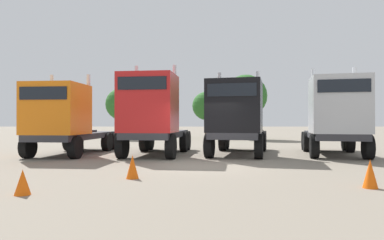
{
  "coord_description": "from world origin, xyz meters",
  "views": [
    {
      "loc": [
        -0.32,
        -13.05,
        1.64
      ],
      "look_at": [
        -0.3,
        4.57,
        1.72
      ],
      "focal_mm": 32.51,
      "sensor_mm": 36.0,
      "label": 1
    }
  ],
  "objects_px": {
    "semi_truck_black": "(236,117)",
    "traffic_cone_near": "(132,167)",
    "traffic_cone_mid": "(22,182)",
    "semi_truck_red": "(152,115)",
    "semi_truck_silver": "(336,116)",
    "traffic_cone_far": "(370,174)",
    "semi_truck_orange": "(64,119)"
  },
  "relations": [
    {
      "from": "semi_truck_black",
      "to": "traffic_cone_mid",
      "type": "bearing_deg",
      "value": -20.08
    },
    {
      "from": "traffic_cone_mid",
      "to": "traffic_cone_far",
      "type": "relative_size",
      "value": 0.8
    },
    {
      "from": "traffic_cone_near",
      "to": "semi_truck_orange",
      "type": "bearing_deg",
      "value": 123.6
    },
    {
      "from": "semi_truck_orange",
      "to": "semi_truck_black",
      "type": "bearing_deg",
      "value": 96.03
    },
    {
      "from": "semi_truck_silver",
      "to": "traffic_cone_far",
      "type": "bearing_deg",
      "value": -3.9
    },
    {
      "from": "semi_truck_black",
      "to": "traffic_cone_mid",
      "type": "relative_size",
      "value": 11.86
    },
    {
      "from": "traffic_cone_near",
      "to": "traffic_cone_mid",
      "type": "bearing_deg",
      "value": -133.3
    },
    {
      "from": "semi_truck_silver",
      "to": "traffic_cone_near",
      "type": "xyz_separation_m",
      "value": [
        -8.49,
        -6.31,
        -1.58
      ]
    },
    {
      "from": "semi_truck_orange",
      "to": "traffic_cone_far",
      "type": "xyz_separation_m",
      "value": [
        10.51,
        -8.05,
        -1.4
      ]
    },
    {
      "from": "semi_truck_silver",
      "to": "traffic_cone_mid",
      "type": "bearing_deg",
      "value": -37.91
    },
    {
      "from": "semi_truck_silver",
      "to": "traffic_cone_mid",
      "type": "distance_m",
      "value": 13.68
    },
    {
      "from": "semi_truck_silver",
      "to": "traffic_cone_near",
      "type": "height_order",
      "value": "semi_truck_silver"
    },
    {
      "from": "traffic_cone_near",
      "to": "traffic_cone_mid",
      "type": "height_order",
      "value": "traffic_cone_near"
    },
    {
      "from": "semi_truck_orange",
      "to": "traffic_cone_near",
      "type": "xyz_separation_m",
      "value": [
        4.4,
        -6.63,
        -1.41
      ]
    },
    {
      "from": "traffic_cone_near",
      "to": "traffic_cone_far",
      "type": "relative_size",
      "value": 0.96
    },
    {
      "from": "semi_truck_orange",
      "to": "semi_truck_black",
      "type": "height_order",
      "value": "semi_truck_black"
    },
    {
      "from": "traffic_cone_mid",
      "to": "semi_truck_red",
      "type": "bearing_deg",
      "value": 77.34
    },
    {
      "from": "semi_truck_red",
      "to": "semi_truck_silver",
      "type": "relative_size",
      "value": 1.01
    },
    {
      "from": "semi_truck_black",
      "to": "traffic_cone_far",
      "type": "distance_m",
      "value": 8.54
    },
    {
      "from": "semi_truck_silver",
      "to": "semi_truck_orange",
      "type": "bearing_deg",
      "value": -78.18
    },
    {
      "from": "traffic_cone_mid",
      "to": "traffic_cone_near",
      "type": "bearing_deg",
      "value": 46.7
    },
    {
      "from": "semi_truck_orange",
      "to": "traffic_cone_far",
      "type": "relative_size",
      "value": 9.31
    },
    {
      "from": "traffic_cone_near",
      "to": "traffic_cone_far",
      "type": "xyz_separation_m",
      "value": [
        6.11,
        -1.42,
        0.01
      ]
    },
    {
      "from": "semi_truck_silver",
      "to": "traffic_cone_far",
      "type": "relative_size",
      "value": 8.94
    },
    {
      "from": "semi_truck_black",
      "to": "traffic_cone_near",
      "type": "relative_size",
      "value": 9.9
    },
    {
      "from": "semi_truck_red",
      "to": "traffic_cone_mid",
      "type": "xyz_separation_m",
      "value": [
        -1.93,
        -8.58,
        -1.67
      ]
    },
    {
      "from": "semi_truck_black",
      "to": "traffic_cone_near",
      "type": "distance_m",
      "value": 7.86
    },
    {
      "from": "semi_truck_orange",
      "to": "semi_truck_black",
      "type": "relative_size",
      "value": 0.98
    },
    {
      "from": "semi_truck_black",
      "to": "traffic_cone_near",
      "type": "height_order",
      "value": "semi_truck_black"
    },
    {
      "from": "traffic_cone_near",
      "to": "semi_truck_black",
      "type": "bearing_deg",
      "value": 59.95
    },
    {
      "from": "traffic_cone_mid",
      "to": "semi_truck_orange",
      "type": "bearing_deg",
      "value": 104.72
    },
    {
      "from": "semi_truck_silver",
      "to": "traffic_cone_far",
      "type": "distance_m",
      "value": 8.24
    }
  ]
}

